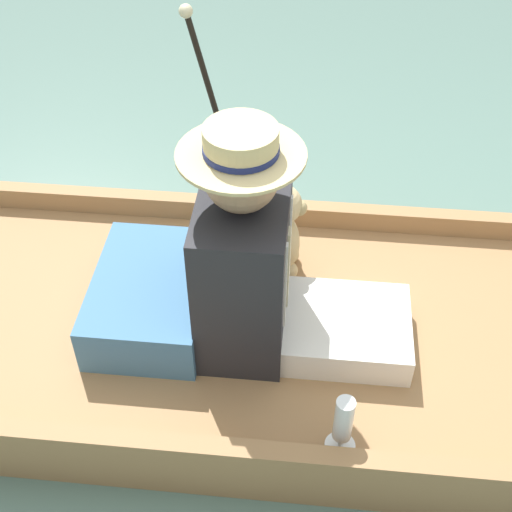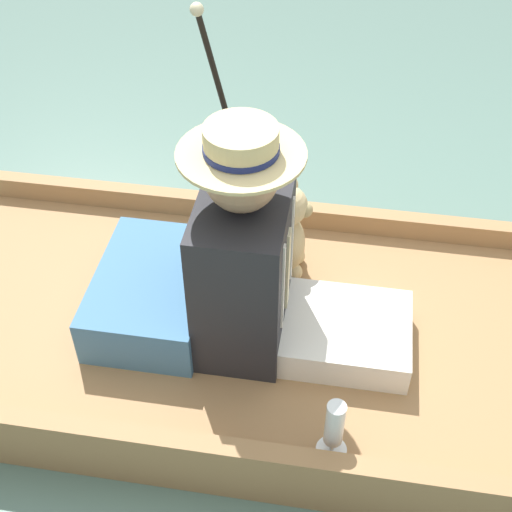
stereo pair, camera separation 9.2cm
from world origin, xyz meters
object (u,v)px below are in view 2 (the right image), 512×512
at_px(seated_person, 263,269).
at_px(teddy_bear, 287,232).
at_px(wine_glass, 334,426).
at_px(walking_cane, 226,111).

height_order(seated_person, teddy_bear, seated_person).
bearing_deg(teddy_bear, wine_glass, 17.39).
bearing_deg(wine_glass, teddy_bear, -162.61).
xyz_separation_m(teddy_bear, walking_cane, (-0.19, -0.24, 0.34)).
relative_size(wine_glass, walking_cane, 0.24).
bearing_deg(wine_glass, walking_cane, -152.78).
distance_m(seated_person, wine_glass, 0.51).
bearing_deg(teddy_bear, walking_cane, -128.42).
bearing_deg(teddy_bear, seated_person, -6.60).
relative_size(seated_person, teddy_bear, 2.10).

